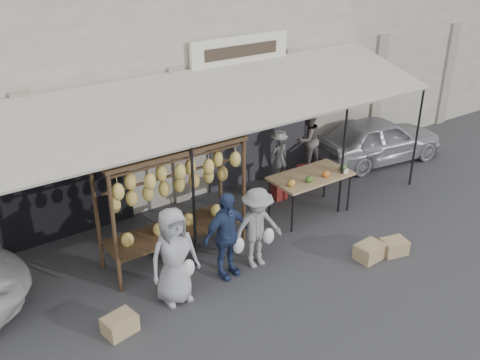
# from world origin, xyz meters

# --- Properties ---
(ground_plane) EXTENTS (90.00, 90.00, 0.00)m
(ground_plane) POSITION_xyz_m (0.00, 0.00, 0.00)
(ground_plane) COLOR #2D2D30
(shophouse) EXTENTS (24.00, 6.15, 7.30)m
(shophouse) POSITION_xyz_m (-0.00, 6.50, 3.65)
(shophouse) COLOR #BCB5A2
(shophouse) RESTS_ON ground_plane
(awning) EXTENTS (10.00, 2.35, 2.92)m
(awning) POSITION_xyz_m (0.01, 2.28, 2.57)
(awning) COLOR #BAB3A1
(awning) RESTS_ON ground_plane
(banana_rack) EXTENTS (2.60, 0.90, 2.24)m
(banana_rack) POSITION_xyz_m (-1.17, 1.56, 1.57)
(banana_rack) COLOR #3A2917
(banana_rack) RESTS_ON ground_plane
(produce_table) EXTENTS (1.70, 0.90, 1.04)m
(produce_table) POSITION_xyz_m (1.93, 1.42, 0.86)
(produce_table) COLOR tan
(produce_table) RESTS_ON ground_plane
(vendor_left) EXTENTS (0.41, 0.29, 1.06)m
(vendor_left) POSITION_xyz_m (1.83, 2.37, 0.97)
(vendor_left) COLOR #52504D
(vendor_left) RESTS_ON stool_left
(vendor_right) EXTENTS (0.69, 0.56, 1.34)m
(vendor_right) POSITION_xyz_m (2.75, 2.52, 1.16)
(vendor_right) COLOR #665C59
(vendor_right) RESTS_ON stool_right
(customer_left) EXTENTS (0.83, 0.55, 1.67)m
(customer_left) POSITION_xyz_m (-1.75, 0.51, 0.83)
(customer_left) COLOR #999A9E
(customer_left) RESTS_ON ground_plane
(customer_mid) EXTENTS (0.98, 0.51, 1.60)m
(customer_mid) POSITION_xyz_m (-0.71, 0.60, 0.80)
(customer_mid) COLOR navy
(customer_mid) RESTS_ON ground_plane
(customer_right) EXTENTS (1.02, 0.62, 1.52)m
(customer_right) POSITION_xyz_m (-0.09, 0.55, 0.76)
(customer_right) COLOR gray
(customer_right) RESTS_ON ground_plane
(stool_left) EXTENTS (0.32, 0.32, 0.43)m
(stool_left) POSITION_xyz_m (1.83, 2.37, 0.22)
(stool_left) COLOR maroon
(stool_left) RESTS_ON ground_plane
(stool_right) EXTENTS (0.43, 0.43, 0.49)m
(stool_right) POSITION_xyz_m (2.75, 2.52, 0.24)
(stool_right) COLOR maroon
(stool_right) RESTS_ON ground_plane
(crate_near_a) EXTENTS (0.52, 0.41, 0.30)m
(crate_near_a) POSITION_xyz_m (1.73, -0.46, 0.15)
(crate_near_a) COLOR tan
(crate_near_a) RESTS_ON ground_plane
(crate_near_b) EXTENTS (0.54, 0.46, 0.28)m
(crate_near_b) POSITION_xyz_m (2.24, -0.59, 0.14)
(crate_near_b) COLOR tan
(crate_near_b) RESTS_ON ground_plane
(crate_far) EXTENTS (0.54, 0.45, 0.29)m
(crate_far) POSITION_xyz_m (-2.83, 0.28, 0.14)
(crate_far) COLOR tan
(crate_far) RESTS_ON ground_plane
(sedan) EXTENTS (3.62, 1.85, 1.18)m
(sedan) POSITION_xyz_m (5.21, 2.59, 0.59)
(sedan) COLOR #9B9BA1
(sedan) RESTS_ON ground_plane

